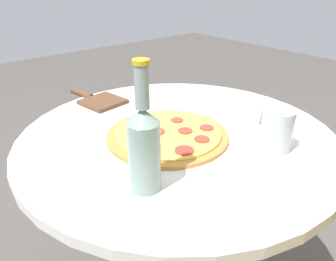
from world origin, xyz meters
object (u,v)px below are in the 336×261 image
object	(u,v)px
pizza	(168,135)
pizza_paddle	(98,100)
beer_bottle	(144,145)
drinking_glass	(277,130)

from	to	relation	value
pizza	pizza_paddle	bearing A→B (deg)	-88.09
beer_bottle	pizza_paddle	distance (m)	0.50
pizza	pizza_paddle	distance (m)	0.34
pizza_paddle	drinking_glass	xyz separation A→B (m)	(-0.17, 0.54, 0.04)
beer_bottle	drinking_glass	world-z (taller)	beer_bottle
pizza	drinking_glass	size ratio (longest dim) A/B	3.07
pizza	pizza_paddle	size ratio (longest dim) A/B	1.32
pizza	beer_bottle	distance (m)	0.23
beer_bottle	pizza_paddle	size ratio (longest dim) A/B	1.09
pizza	pizza_paddle	world-z (taller)	pizza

